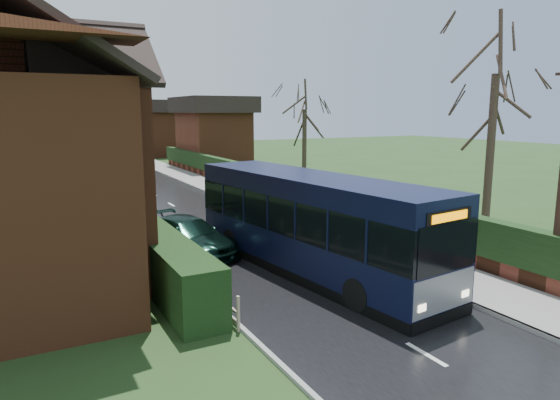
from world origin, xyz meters
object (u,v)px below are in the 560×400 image
bus (312,225)px  car_green (188,236)px  car_silver (127,204)px  bus_stop_sign (437,236)px

bus → car_green: 4.98m
bus → car_silver: size_ratio=2.96×
car_silver → bus_stop_sign: bus_stop_sign is taller
car_silver → car_green: 8.02m
bus → car_green: size_ratio=2.30×
car_silver → car_green: (0.62, -8.00, 0.06)m
bus → bus_stop_sign: size_ratio=4.34×
car_green → car_silver: bearing=77.9°
car_green → bus_stop_sign: size_ratio=1.89×
car_silver → car_green: car_green is taller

